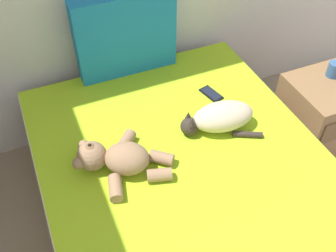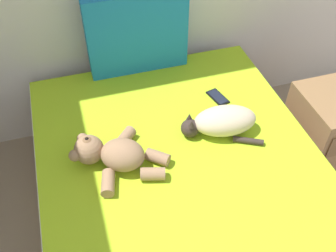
# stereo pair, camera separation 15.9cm
# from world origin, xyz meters

# --- Properties ---
(bed) EXTENTS (1.49, 2.09, 0.55)m
(bed) POSITION_xyz_m (1.25, 2.88, 0.27)
(bed) COLOR olive
(bed) RESTS_ON ground_plane
(patterned_cushion) EXTENTS (0.62, 0.12, 0.52)m
(patterned_cushion) POSITION_xyz_m (1.23, 3.85, 0.81)
(patterned_cushion) COLOR #1972AD
(patterned_cushion) RESTS_ON bed
(cat) EXTENTS (0.42, 0.29, 0.15)m
(cat) POSITION_xyz_m (1.52, 3.15, 0.62)
(cat) COLOR #C6B293
(cat) RESTS_ON bed
(teddy_bear) EXTENTS (0.49, 0.40, 0.16)m
(teddy_bear) POSITION_xyz_m (0.92, 3.10, 0.62)
(teddy_bear) COLOR #937051
(teddy_bear) RESTS_ON bed
(cell_phone) EXTENTS (0.11, 0.16, 0.01)m
(cell_phone) POSITION_xyz_m (1.61, 3.41, 0.56)
(cell_phone) COLOR black
(cell_phone) RESTS_ON bed
(nightstand) EXTENTS (0.45, 0.46, 0.58)m
(nightstand) POSITION_xyz_m (2.31, 3.18, 0.29)
(nightstand) COLOR olive
(nightstand) RESTS_ON ground_plane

